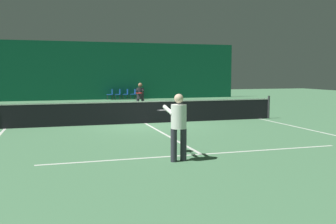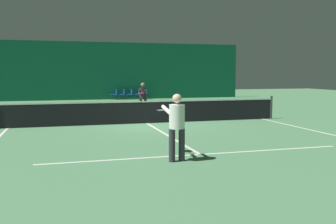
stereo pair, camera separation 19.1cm
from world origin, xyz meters
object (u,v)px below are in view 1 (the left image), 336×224
object	(u,v)px
courtside_chair_1	(118,94)
player_far	(140,96)
courtside_chair_0	(111,94)
player_near	(178,122)
courtside_chair_2	(126,94)
tennis_net	(145,111)
courtside_chair_3	(134,93)
courtside_chair_4	(141,93)

from	to	relation	value
courtside_chair_1	player_far	bearing A→B (deg)	-3.41
courtside_chair_0	player_near	bearing A→B (deg)	-3.84
player_far	courtside_chair_2	bearing A→B (deg)	-170.48
tennis_net	player_far	distance (m)	3.67
player_far	courtside_chair_2	xyz separation A→B (m)	(1.28, 11.08, -0.46)
player_near	courtside_chair_1	xyz separation A→B (m)	(2.07, 21.59, -0.46)
player_far	courtside_chair_3	world-z (taller)	player_far
player_far	courtside_chair_2	world-z (taller)	player_far
player_near	courtside_chair_0	world-z (taller)	player_near
courtside_chair_2	courtside_chair_4	xyz separation A→B (m)	(1.24, 0.00, 0.00)
courtside_chair_1	courtside_chair_3	xyz separation A→B (m)	(1.24, 0.00, 0.00)
player_far	courtside_chair_4	world-z (taller)	player_far
courtside_chair_0	courtside_chair_2	world-z (taller)	same
tennis_net	courtside_chair_2	xyz separation A→B (m)	(1.88, 14.68, -0.03)
courtside_chair_4	tennis_net	bearing A→B (deg)	-12.00
tennis_net	player_near	xyz separation A→B (m)	(-0.81, -6.91, 0.44)
courtside_chair_3	courtside_chair_4	bearing A→B (deg)	90.00
courtside_chair_4	courtside_chair_1	bearing A→B (deg)	-90.00
tennis_net	courtside_chair_0	distance (m)	14.69
courtside_chair_2	courtside_chair_3	world-z (taller)	same
tennis_net	player_far	world-z (taller)	player_far
tennis_net	courtside_chair_2	world-z (taller)	tennis_net
player_near	courtside_chair_2	world-z (taller)	player_near
courtside_chair_2	courtside_chair_3	distance (m)	0.62
player_near	courtside_chair_3	world-z (taller)	player_near
courtside_chair_0	courtside_chair_3	bearing A→B (deg)	90.00
courtside_chair_2	courtside_chair_0	bearing A→B (deg)	-90.00
courtside_chair_0	courtside_chair_3	world-z (taller)	same
player_far	courtside_chair_0	bearing A→B (deg)	-164.08
player_near	courtside_chair_2	distance (m)	21.76
player_near	courtside_chair_0	size ratio (longest dim) A/B	1.94
tennis_net	player_near	world-z (taller)	player_near
player_near	player_far	world-z (taller)	player_near
player_near	courtside_chair_4	distance (m)	21.95
player_far	courtside_chair_3	xyz separation A→B (m)	(1.90, 11.08, -0.46)
courtside_chair_3	player_far	bearing A→B (deg)	-9.75
courtside_chair_1	courtside_chair_4	bearing A→B (deg)	90.00
courtside_chair_2	player_far	bearing A→B (deg)	-6.60
courtside_chair_0	courtside_chair_1	size ratio (longest dim) A/B	1.00
courtside_chair_3	courtside_chair_4	xyz separation A→B (m)	(0.62, 0.00, 0.00)
tennis_net	player_near	size ratio (longest dim) A/B	7.38
player_near	courtside_chair_1	world-z (taller)	player_near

